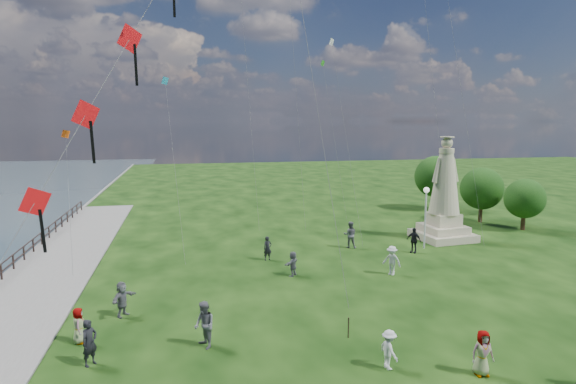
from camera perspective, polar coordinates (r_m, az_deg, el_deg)
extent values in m
cube|color=slate|center=(25.97, -30.13, -12.88)|extent=(5.00, 60.00, 0.10)
cylinder|color=black|center=(31.96, -30.86, -8.21)|extent=(0.11, 0.11, 1.00)
cylinder|color=black|center=(33.78, -29.78, -7.28)|extent=(0.11, 0.11, 1.00)
cylinder|color=black|center=(35.63, -28.82, -6.44)|extent=(0.11, 0.11, 1.00)
cylinder|color=black|center=(37.49, -27.95, -5.68)|extent=(0.11, 0.11, 1.00)
cylinder|color=black|center=(39.37, -27.17, -4.99)|extent=(0.11, 0.11, 1.00)
cylinder|color=black|center=(41.25, -26.46, -4.37)|extent=(0.11, 0.11, 1.00)
cylinder|color=black|center=(43.15, -25.82, -3.80)|extent=(0.11, 0.11, 1.00)
cylinder|color=black|center=(45.06, -25.23, -3.27)|extent=(0.11, 0.11, 1.00)
cylinder|color=black|center=(46.97, -24.69, -2.79)|extent=(0.11, 0.11, 1.00)
cylinder|color=black|center=(48.89, -24.19, -2.35)|extent=(0.11, 0.11, 1.00)
cylinder|color=black|center=(50.82, -23.73, -1.94)|extent=(0.11, 0.11, 1.00)
cylinder|color=black|center=(52.75, -23.30, -1.56)|extent=(0.11, 0.11, 1.00)
cube|color=#BCB58E|center=(38.99, 17.85, -4.92)|extent=(4.22, 4.22, 0.55)
cube|color=#BCB58E|center=(38.87, 17.89, -4.13)|extent=(3.22, 3.22, 0.55)
cube|color=#BCB58E|center=(38.72, 17.94, -3.07)|extent=(2.21, 2.21, 0.92)
cylinder|color=#BCB58E|center=(38.07, 18.29, 4.68)|extent=(1.21, 1.21, 0.37)
sphere|color=#BCB58E|center=(38.04, 18.33, 5.54)|extent=(0.85, 0.85, 0.85)
cylinder|color=#BCB58E|center=(38.03, 18.36, 6.20)|extent=(1.01, 1.01, 0.09)
cylinder|color=silver|center=(35.45, 15.95, -3.23)|extent=(0.12, 0.12, 4.08)
sphere|color=white|center=(35.09, 16.09, 0.23)|extent=(0.41, 0.41, 0.41)
cylinder|color=#382314|center=(46.49, 21.85, -2.19)|extent=(0.36, 0.36, 1.87)
sphere|color=#143C10|center=(46.17, 21.99, 0.39)|extent=(3.75, 3.75, 3.75)
cylinder|color=#382314|center=(44.60, 26.10, -3.02)|extent=(0.36, 0.36, 1.64)
sphere|color=#143C10|center=(44.30, 26.25, -0.69)|extent=(3.27, 3.27, 3.27)
cylinder|color=#382314|center=(51.51, 16.97, -0.84)|extent=(0.36, 0.36, 2.10)
sphere|color=#143C10|center=(51.20, 17.08, 1.77)|extent=(4.20, 4.20, 4.20)
imported|color=black|center=(19.98, -22.46, -16.17)|extent=(0.74, 0.76, 1.76)
imported|color=#595960|center=(20.10, -9.89, -15.27)|extent=(0.87, 1.07, 1.90)
imported|color=silver|center=(18.79, 11.89, -17.80)|extent=(0.65, 1.02, 1.47)
imported|color=#595960|center=(19.26, 22.05, -17.26)|extent=(0.85, 0.57, 1.66)
imported|color=#595960|center=(24.04, -19.05, -11.90)|extent=(1.40, 1.64, 1.65)
imported|color=black|center=(31.50, -2.43, -6.69)|extent=(0.65, 0.51, 1.58)
imported|color=#595960|center=(34.72, 7.37, -5.04)|extent=(1.07, 0.84, 1.91)
imported|color=silver|center=(29.21, 12.20, -7.93)|extent=(1.17, 1.22, 1.73)
imported|color=black|center=(34.31, 14.67, -5.55)|extent=(1.05, 1.13, 1.75)
imported|color=#595960|center=(22.00, -23.57, -14.31)|extent=(0.51, 0.77, 1.49)
imported|color=#595960|center=(28.40, 0.58, -8.49)|extent=(1.33, 1.41, 1.46)
cube|color=red|center=(17.40, -27.78, -1.04)|extent=(0.87, 0.64, 1.03)
cube|color=black|center=(17.42, -27.08, -4.17)|extent=(0.10, 0.28, 1.48)
cube|color=red|center=(18.15, -22.85, 8.45)|extent=(0.87, 0.64, 1.03)
cube|color=black|center=(18.03, -22.17, 5.46)|extent=(0.10, 0.28, 1.48)
cube|color=red|center=(19.47, -18.25, 16.87)|extent=(0.87, 0.64, 1.03)
cube|color=black|center=(19.23, -17.60, 14.15)|extent=(0.10, 0.28, 1.48)
cylinder|color=black|center=(20.96, 7.17, -15.67)|extent=(0.06, 0.06, 0.90)
cube|color=teal|center=(35.07, -14.37, 12.66)|extent=(0.51, 0.39, 0.57)
cylinder|color=#595959|center=(32.59, -13.27, 2.74)|extent=(1.02, 5.02, 11.70)
cube|color=silver|center=(38.80, 5.19, 17.30)|extent=(0.51, 0.39, 0.57)
cylinder|color=#595959|center=(36.14, 6.98, 6.03)|extent=(1.02, 5.02, 14.97)
cylinder|color=#595959|center=(42.68, 16.85, 11.99)|extent=(1.02, 5.02, 23.75)
cylinder|color=#595959|center=(41.38, -4.82, 13.23)|extent=(1.02, 5.02, 24.90)
cube|color=#25951B|center=(48.49, 4.14, 14.99)|extent=(0.51, 0.39, 0.57)
cylinder|color=#595959|center=(45.95, 5.53, 6.26)|extent=(1.02, 5.02, 14.53)
cube|color=#FF5110|center=(34.65, -24.86, 6.26)|extent=(0.51, 0.39, 0.57)
cylinder|color=#595959|center=(32.46, -24.51, -1.01)|extent=(1.02, 5.01, 8.11)
cylinder|color=#595959|center=(41.65, 0.63, 16.44)|extent=(1.02, 5.02, 29.53)
cylinder|color=#595959|center=(38.49, 20.27, 8.32)|extent=(1.02, 5.02, 18.46)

